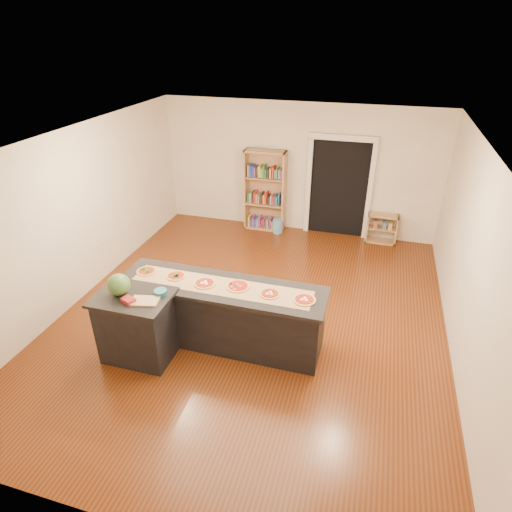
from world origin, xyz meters
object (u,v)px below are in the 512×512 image
(bookshelf, at_px, (265,191))
(low_shelf, at_px, (382,228))
(waste_bin, at_px, (278,226))
(side_counter, at_px, (137,326))
(kitchen_island, at_px, (222,314))
(watermelon, at_px, (119,285))

(bookshelf, bearing_deg, low_shelf, 0.53)
(bookshelf, distance_m, waste_bin, 0.83)
(side_counter, height_order, low_shelf, side_counter)
(kitchen_island, bearing_deg, side_counter, -148.55)
(watermelon, bearing_deg, bookshelf, 80.78)
(kitchen_island, distance_m, side_counter, 1.20)
(bookshelf, bearing_deg, side_counter, -97.12)
(low_shelf, bearing_deg, kitchen_island, -118.02)
(bookshelf, height_order, waste_bin, bookshelf)
(side_counter, distance_m, bookshelf, 4.68)
(side_counter, relative_size, low_shelf, 1.60)
(waste_bin, bearing_deg, side_counter, -101.60)
(kitchen_island, height_order, low_shelf, kitchen_island)
(side_counter, relative_size, watermelon, 3.43)
(waste_bin, bearing_deg, kitchen_island, -88.50)
(low_shelf, height_order, waste_bin, low_shelf)
(bookshelf, relative_size, watermelon, 6.09)
(low_shelf, relative_size, waste_bin, 1.99)
(kitchen_island, height_order, waste_bin, kitchen_island)
(low_shelf, distance_m, watermelon, 5.79)
(side_counter, bearing_deg, waste_bin, 78.29)
(low_shelf, relative_size, watermelon, 2.15)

